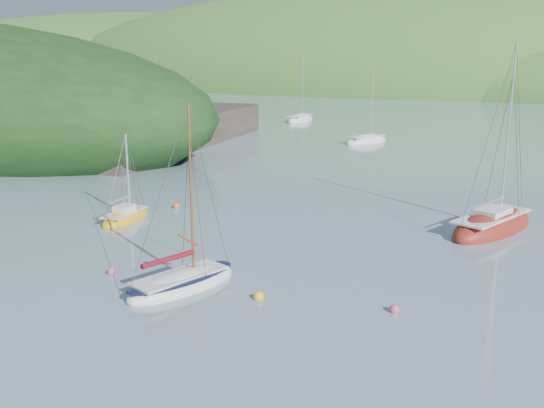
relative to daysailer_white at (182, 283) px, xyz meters
The scene contains 8 objects.
ground 1.90m from the daysailer_white, 31.94° to the right, with size 700.00×700.00×0.00m, color slate.
shoreline_hills 171.61m from the daysailer_white, 92.69° to the left, with size 690.00×135.00×56.00m.
daysailer_white is the anchor object (origin of this frame).
sloop_red 19.21m from the daysailer_white, 56.38° to the left, with size 4.96×8.30×11.62m.
sailboat_yellow 12.33m from the daysailer_white, 143.35° to the left, with size 2.33×4.59×5.83m.
distant_sloop_a 47.01m from the daysailer_white, 100.07° to the left, with size 4.42×6.86×9.24m.
distant_sloop_c 67.86m from the daysailer_white, 111.61° to the left, with size 2.93×7.51×10.57m.
mooring_buoys 6.12m from the daysailer_white, 48.01° to the left, with size 25.36×12.02×0.51m.
Camera 1 is at (14.05, -19.28, 10.20)m, focal length 40.00 mm.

